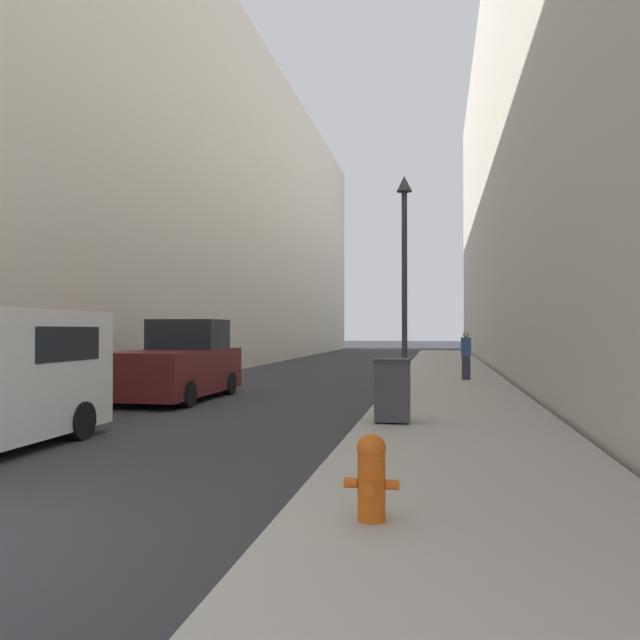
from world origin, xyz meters
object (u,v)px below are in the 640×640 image
Objects in this scene: fire_hydrant at (371,475)px; trash_bin at (393,389)px; lamppost at (404,264)px; pickup_truck at (178,365)px; pedestrian_on_sidewalk at (466,355)px.

trash_bin reaches higher than fire_hydrant.
lamppost is (-0.04, 4.81, 2.81)m from trash_bin.
trash_bin is 7.27m from pickup_truck.
pickup_truck is at bearing 145.44° from trash_bin.
pickup_truck is 9.90m from pedestrian_on_sidewalk.
trash_bin is at bearing 92.35° from fire_hydrant.
lamppost reaches higher than pedestrian_on_sidewalk.
fire_hydrant is 0.47× the size of pedestrian_on_sidewalk.
pedestrian_on_sidewalk is at bearing 80.38° from trash_bin.
pickup_truck reaches higher than trash_bin.
pedestrian_on_sidewalk reaches higher than trash_bin.
lamppost is 1.18× the size of pickup_truck.
trash_bin is 0.71× the size of pedestrian_on_sidewalk.
fire_hydrant is at bearing -58.24° from pickup_truck.
lamppost is at bearing 6.63° from pickup_truck.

